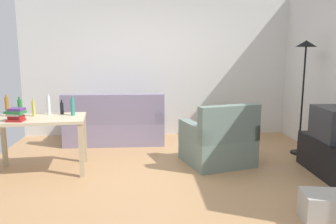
% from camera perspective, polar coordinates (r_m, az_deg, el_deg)
% --- Properties ---
extents(ground_plane, '(5.20, 4.40, 0.02)m').
position_cam_1_polar(ground_plane, '(4.78, -0.82, -10.09)').
color(ground_plane, tan).
extents(wall_rear, '(5.20, 0.10, 2.70)m').
position_cam_1_polar(wall_rear, '(6.69, -1.82, 7.67)').
color(wall_rear, silver).
rests_on(wall_rear, ground_plane).
extents(couch, '(1.75, 0.84, 0.92)m').
position_cam_1_polar(couch, '(6.24, -8.85, -2.31)').
color(couch, gray).
rests_on(couch, ground_plane).
extents(tv_stand, '(0.44, 1.10, 0.48)m').
position_cam_1_polar(tv_stand, '(5.11, 25.65, -6.86)').
color(tv_stand, black).
rests_on(tv_stand, ground_plane).
extents(tv, '(0.41, 0.60, 0.44)m').
position_cam_1_polar(tv, '(5.00, 26.09, -1.80)').
color(tv, '#2D2D33').
rests_on(tv, tv_stand).
extents(torchiere_lamp, '(0.32, 0.32, 1.81)m').
position_cam_1_polar(torchiere_lamp, '(5.75, 21.95, 7.13)').
color(torchiere_lamp, black).
rests_on(torchiere_lamp, ground_plane).
extents(desk, '(1.27, 0.83, 0.76)m').
position_cam_1_polar(desk, '(4.93, -20.75, -2.16)').
color(desk, '#C6B28E').
rests_on(desk, ground_plane).
extents(potted_plant, '(0.36, 0.36, 0.57)m').
position_cam_1_polar(potted_plant, '(6.64, 7.43, -1.31)').
color(potted_plant, brown).
rests_on(potted_plant, ground_plane).
extents(armchair, '(1.10, 1.06, 0.92)m').
position_cam_1_polar(armchair, '(5.06, 8.54, -5.12)').
color(armchair, slate).
rests_on(armchair, ground_plane).
extents(storage_box, '(0.53, 0.41, 0.30)m').
position_cam_1_polar(storage_box, '(3.76, 25.21, -14.39)').
color(storage_box, '#A8A399').
rests_on(storage_box, ground_plane).
extents(bottle_amber, '(0.05, 0.05, 0.30)m').
position_cam_1_polar(bottle_amber, '(5.17, -25.40, 0.82)').
color(bottle_amber, '#9E6019').
rests_on(bottle_amber, desk).
extents(bottle_green, '(0.05, 0.05, 0.27)m').
position_cam_1_polar(bottle_green, '(5.12, -23.60, 0.70)').
color(bottle_green, '#1E722D').
rests_on(bottle_green, desk).
extents(bottle_squat, '(0.05, 0.05, 0.25)m').
position_cam_1_polar(bottle_squat, '(5.04, -21.62, 0.57)').
color(bottle_squat, '#BCB24C').
rests_on(bottle_squat, desk).
extents(bottle_clear, '(0.05, 0.05, 0.29)m').
position_cam_1_polar(bottle_clear, '(5.10, -19.39, 1.08)').
color(bottle_clear, silver).
rests_on(bottle_clear, desk).
extents(bottle_dark, '(0.05, 0.05, 0.21)m').
position_cam_1_polar(bottle_dark, '(5.07, -17.38, 0.65)').
color(bottle_dark, black).
rests_on(bottle_dark, desk).
extents(bottle_tall, '(0.06, 0.06, 0.27)m').
position_cam_1_polar(bottle_tall, '(4.92, -15.72, 0.85)').
color(bottle_tall, teal).
rests_on(bottle_tall, desk).
extents(book_stack, '(0.26, 0.21, 0.17)m').
position_cam_1_polar(book_stack, '(4.78, -24.16, -0.39)').
color(book_stack, maroon).
rests_on(book_stack, desk).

